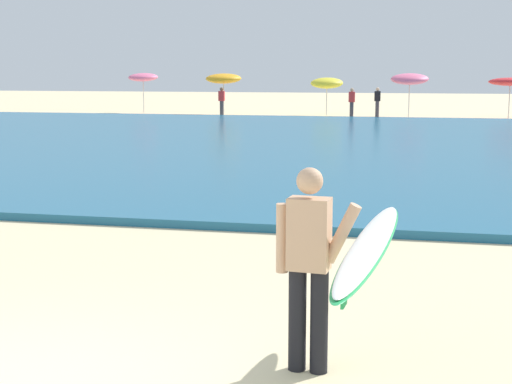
{
  "coord_description": "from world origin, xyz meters",
  "views": [
    {
      "loc": [
        2.99,
        -4.86,
        2.51
      ],
      "look_at": [
        1.11,
        3.65,
        1.1
      ],
      "focal_mm": 53.12,
      "sensor_mm": 36.0,
      "label": 1
    }
  ],
  "objects_px": {
    "beach_umbrella_3": "(410,79)",
    "beach_umbrella_4": "(510,82)",
    "surfer_with_board": "(338,254)",
    "beach_umbrella_2": "(327,83)",
    "beachgoer_near_row_right": "(352,102)",
    "beach_umbrella_0": "(143,77)",
    "beachgoer_near_row_mid": "(222,101)",
    "beach_umbrella_1": "(224,79)",
    "beachgoer_near_row_left": "(377,101)"
  },
  "relations": [
    {
      "from": "beach_umbrella_3",
      "to": "beach_umbrella_4",
      "type": "height_order",
      "value": "beach_umbrella_3"
    },
    {
      "from": "surfer_with_board",
      "to": "beach_umbrella_2",
      "type": "xyz_separation_m",
      "value": [
        -4.71,
        36.51,
        0.75
      ]
    },
    {
      "from": "beach_umbrella_4",
      "to": "beachgoer_near_row_right",
      "type": "xyz_separation_m",
      "value": [
        -8.08,
        -1.57,
        -1.06
      ]
    },
    {
      "from": "beach_umbrella_0",
      "to": "surfer_with_board",
      "type": "bearing_deg",
      "value": -66.92
    },
    {
      "from": "beachgoer_near_row_right",
      "to": "beachgoer_near_row_mid",
      "type": "bearing_deg",
      "value": -179.08
    },
    {
      "from": "beach_umbrella_2",
      "to": "beach_umbrella_4",
      "type": "relative_size",
      "value": 0.98
    },
    {
      "from": "beach_umbrella_3",
      "to": "beachgoer_near_row_right",
      "type": "height_order",
      "value": "beach_umbrella_3"
    },
    {
      "from": "beach_umbrella_1",
      "to": "beachgoer_near_row_mid",
      "type": "bearing_deg",
      "value": -80.02
    },
    {
      "from": "beachgoer_near_row_left",
      "to": "beach_umbrella_3",
      "type": "bearing_deg",
      "value": -4.0
    },
    {
      "from": "surfer_with_board",
      "to": "beachgoer_near_row_right",
      "type": "height_order",
      "value": "surfer_with_board"
    },
    {
      "from": "beachgoer_near_row_right",
      "to": "beach_umbrella_4",
      "type": "bearing_deg",
      "value": 11.03
    },
    {
      "from": "beachgoer_near_row_left",
      "to": "beachgoer_near_row_right",
      "type": "distance_m",
      "value": 1.97
    },
    {
      "from": "beach_umbrella_0",
      "to": "beach_umbrella_3",
      "type": "distance_m",
      "value": 15.67
    },
    {
      "from": "beach_umbrella_2",
      "to": "beach_umbrella_4",
      "type": "distance_m",
      "value": 9.73
    },
    {
      "from": "beach_umbrella_1",
      "to": "beach_umbrella_4",
      "type": "bearing_deg",
      "value": 1.51
    },
    {
      "from": "beach_umbrella_0",
      "to": "beach_umbrella_2",
      "type": "distance_m",
      "value": 11.07
    },
    {
      "from": "beach_umbrella_1",
      "to": "beach_umbrella_3",
      "type": "xyz_separation_m",
      "value": [
        10.22,
        0.24,
        -0.0
      ]
    },
    {
      "from": "beach_umbrella_2",
      "to": "beachgoer_near_row_left",
      "type": "distance_m",
      "value": 3.11
    },
    {
      "from": "beachgoer_near_row_right",
      "to": "surfer_with_board",
      "type": "bearing_deg",
      "value": -84.83
    },
    {
      "from": "beachgoer_near_row_mid",
      "to": "beach_umbrella_0",
      "type": "bearing_deg",
      "value": 152.6
    },
    {
      "from": "beach_umbrella_1",
      "to": "beachgoer_near_row_right",
      "type": "distance_m",
      "value": 7.48
    },
    {
      "from": "surfer_with_board",
      "to": "beachgoer_near_row_right",
      "type": "distance_m",
      "value": 34.36
    },
    {
      "from": "surfer_with_board",
      "to": "beach_umbrella_2",
      "type": "bearing_deg",
      "value": 97.36
    },
    {
      "from": "beach_umbrella_2",
      "to": "beach_umbrella_3",
      "type": "xyz_separation_m",
      "value": [
        4.55,
        -0.88,
        0.25
      ]
    },
    {
      "from": "beach_umbrella_0",
      "to": "beach_umbrella_4",
      "type": "distance_m",
      "value": 20.79
    },
    {
      "from": "beach_umbrella_3",
      "to": "beachgoer_near_row_mid",
      "type": "bearing_deg",
      "value": -171.35
    },
    {
      "from": "surfer_with_board",
      "to": "beach_umbrella_3",
      "type": "distance_m",
      "value": 35.64
    },
    {
      "from": "beachgoer_near_row_left",
      "to": "beachgoer_near_row_mid",
      "type": "bearing_deg",
      "value": -168.85
    },
    {
      "from": "beach_umbrella_2",
      "to": "surfer_with_board",
      "type": "bearing_deg",
      "value": -82.64
    },
    {
      "from": "beach_umbrella_2",
      "to": "beachgoer_near_row_right",
      "type": "height_order",
      "value": "beach_umbrella_2"
    },
    {
      "from": "beachgoer_near_row_mid",
      "to": "beachgoer_near_row_left",
      "type": "bearing_deg",
      "value": 11.15
    },
    {
      "from": "beachgoer_near_row_mid",
      "to": "beachgoer_near_row_right",
      "type": "distance_m",
      "value": 7.06
    },
    {
      "from": "beach_umbrella_0",
      "to": "beach_umbrella_2",
      "type": "height_order",
      "value": "beach_umbrella_0"
    },
    {
      "from": "beach_umbrella_2",
      "to": "beach_umbrella_3",
      "type": "relative_size",
      "value": 0.89
    },
    {
      "from": "beach_umbrella_1",
      "to": "beachgoer_near_row_left",
      "type": "bearing_deg",
      "value": 2.38
    },
    {
      "from": "surfer_with_board",
      "to": "beach_umbrella_3",
      "type": "bearing_deg",
      "value": 90.26
    },
    {
      "from": "beach_umbrella_0",
      "to": "beachgoer_near_row_mid",
      "type": "relative_size",
      "value": 1.51
    },
    {
      "from": "beach_umbrella_1",
      "to": "beach_umbrella_4",
      "type": "distance_m",
      "value": 15.38
    },
    {
      "from": "beach_umbrella_2",
      "to": "beachgoer_near_row_right",
      "type": "relative_size",
      "value": 1.37
    },
    {
      "from": "beach_umbrella_2",
      "to": "beachgoer_near_row_left",
      "type": "xyz_separation_m",
      "value": [
        2.86,
        -0.76,
        -0.94
      ]
    },
    {
      "from": "beach_umbrella_1",
      "to": "beachgoer_near_row_left",
      "type": "distance_m",
      "value": 8.63
    },
    {
      "from": "beach_umbrella_1",
      "to": "beachgoer_near_row_right",
      "type": "bearing_deg",
      "value": -9.12
    },
    {
      "from": "beach_umbrella_1",
      "to": "beach_umbrella_4",
      "type": "relative_size",
      "value": 1.07
    },
    {
      "from": "beachgoer_near_row_mid",
      "to": "beach_umbrella_3",
      "type": "bearing_deg",
      "value": 8.65
    },
    {
      "from": "surfer_with_board",
      "to": "beach_umbrella_3",
      "type": "relative_size",
      "value": 1.18
    },
    {
      "from": "beach_umbrella_2",
      "to": "beach_umbrella_3",
      "type": "height_order",
      "value": "beach_umbrella_3"
    },
    {
      "from": "beach_umbrella_0",
      "to": "beachgoer_near_row_right",
      "type": "distance_m",
      "value": 13.04
    },
    {
      "from": "surfer_with_board",
      "to": "beachgoer_near_row_mid",
      "type": "bearing_deg",
      "value": 106.59
    },
    {
      "from": "beach_umbrella_3",
      "to": "beachgoer_near_row_left",
      "type": "height_order",
      "value": "beach_umbrella_3"
    },
    {
      "from": "beach_umbrella_0",
      "to": "beachgoer_near_row_right",
      "type": "xyz_separation_m",
      "value": [
        12.68,
        -2.8,
        -1.24
      ]
    }
  ]
}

